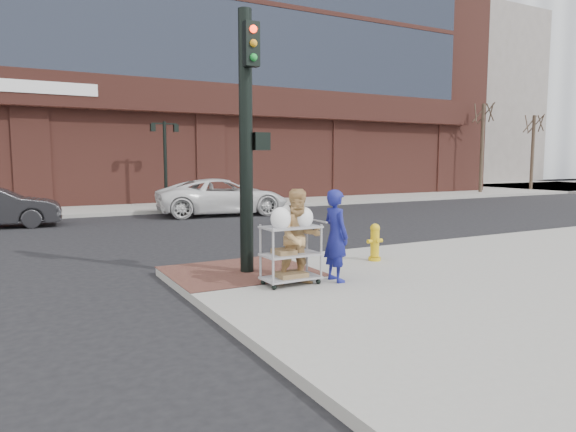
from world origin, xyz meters
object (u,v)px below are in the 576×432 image
pedestrian_tan (300,237)px  fire_hydrant (375,242)px  traffic_signal_pole (248,134)px  woman_blue (336,236)px  minivan_white (223,197)px  utility_cart (291,249)px  lamp_post (165,154)px

pedestrian_tan → fire_hydrant: 2.79m
traffic_signal_pole → pedestrian_tan: (0.38, -1.36, -1.83)m
traffic_signal_pole → woman_blue: 2.58m
minivan_white → utility_cart: utility_cart is taller
pedestrian_tan → utility_cart: bearing=161.1°
lamp_post → fire_hydrant: (0.43, -15.47, -2.05)m
lamp_post → woman_blue: size_ratio=2.40×
woman_blue → utility_cart: 0.88m
woman_blue → fire_hydrant: bearing=-57.5°
traffic_signal_pole → utility_cart: traffic_signal_pole is taller
pedestrian_tan → utility_cart: (-0.14, 0.08, -0.21)m
lamp_post → minivan_white: lamp_post is taller
lamp_post → utility_cart: (-2.24, -16.51, -1.83)m
pedestrian_tan → minivan_white: 13.37m
utility_cart → woman_blue: bearing=-10.1°
pedestrian_tan → minivan_white: (3.55, 12.88, -0.22)m
lamp_post → fire_hydrant: size_ratio=4.90×
traffic_signal_pole → minivan_white: (3.93, 11.52, -2.05)m
traffic_signal_pole → pedestrian_tan: bearing=-74.4°
lamp_post → woman_blue: bearing=-94.8°
traffic_signal_pole → lamp_post: bearing=80.8°
minivan_white → lamp_post: bearing=28.6°
minivan_white → woman_blue: bearing=174.8°
woman_blue → fire_hydrant: size_ratio=2.04×
lamp_post → utility_cart: lamp_post is taller
minivan_white → utility_cart: 13.33m
traffic_signal_pole → fire_hydrant: size_ratio=6.12×
woman_blue → fire_hydrant: 2.21m
woman_blue → minivan_white: (2.85, 12.96, -0.21)m
minivan_white → fire_hydrant: 11.82m
woman_blue → fire_hydrant: (1.82, 1.19, -0.42)m
woman_blue → pedestrian_tan: bearing=83.2°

